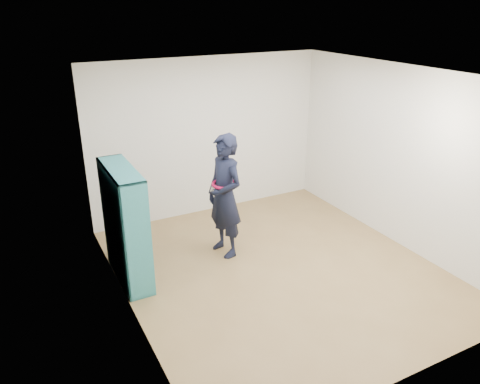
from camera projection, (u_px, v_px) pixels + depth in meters
floor at (278, 269)px, 6.36m from camera, size 4.50×4.50×0.00m
ceiling at (285, 75)px, 5.37m from camera, size 4.50×4.50×0.00m
wall_left at (123, 211)px, 5.00m from camera, size 0.02×4.50×2.60m
wall_right at (399, 157)px, 6.72m from camera, size 0.02×4.50×2.60m
wall_back at (208, 137)px, 7.71m from camera, size 4.00×0.02×2.60m
wall_front at (422, 263)px, 4.02m from camera, size 4.00×0.02×2.60m
bookshelf at (124, 227)px, 5.90m from camera, size 0.33×1.14×1.52m
person at (225, 196)px, 6.47m from camera, size 0.53×0.71×1.76m
smartphone at (213, 189)px, 6.39m from camera, size 0.04×0.12×0.14m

